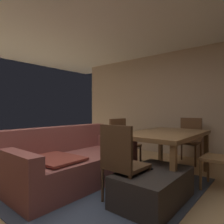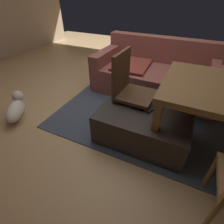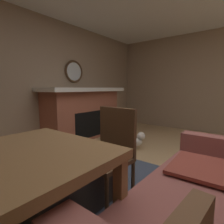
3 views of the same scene
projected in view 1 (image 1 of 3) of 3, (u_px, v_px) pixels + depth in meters
floor at (68, 207)px, 2.21m from camera, size 8.03×8.03×0.00m
wall_right_window_side at (178, 103)px, 4.78m from camera, size 0.12×5.87×2.54m
area_rug at (114, 189)px, 2.71m from camera, size 2.60×2.00×0.01m
couch at (72, 163)px, 2.98m from camera, size 1.94×1.02×0.83m
ottoman_coffee_table at (153, 187)px, 2.32m from camera, size 1.02×0.63×0.37m
tv_remote at (147, 167)px, 2.42m from camera, size 0.11×0.17×0.02m
dining_table at (165, 137)px, 3.18m from camera, size 1.61×0.99×0.74m
dining_chair_east at (189, 137)px, 4.11m from camera, size 0.45×0.45×0.93m
dining_chair_north at (122, 140)px, 3.76m from camera, size 0.47×0.47×0.93m
dining_chair_west at (121, 160)px, 2.26m from camera, size 0.45×0.45×0.93m
potted_plant at (110, 148)px, 4.44m from camera, size 0.33×0.33×0.46m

